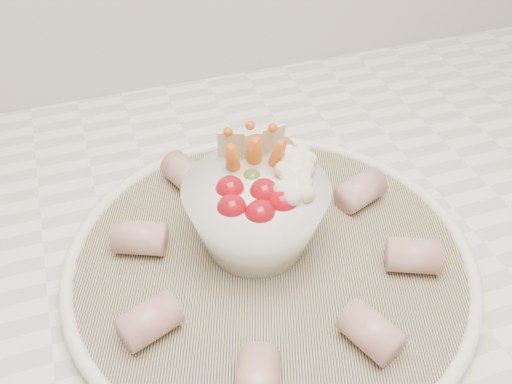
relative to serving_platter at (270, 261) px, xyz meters
name	(u,v)px	position (x,y,z in m)	size (l,w,h in m)	color
serving_platter	(270,261)	(0.00, 0.00, 0.00)	(0.46, 0.46, 0.02)	navy
veggie_bowl	(258,211)	(0.00, 0.02, 0.04)	(0.13, 0.13, 0.10)	white
cured_meat_rolls	(269,246)	(0.00, 0.00, 0.02)	(0.28, 0.29, 0.03)	#A9504D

